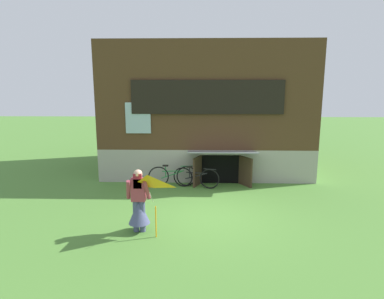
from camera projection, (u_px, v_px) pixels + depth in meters
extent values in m
plane|color=#4C7F33|center=(208.00, 214.00, 9.05)|extent=(60.00, 60.00, 0.00)
cube|color=#9E998E|center=(206.00, 153.00, 14.37)|extent=(8.03, 5.08, 1.23)
cube|color=#4C331E|center=(206.00, 94.00, 13.88)|extent=(8.03, 5.08, 3.89)
cube|color=black|center=(207.00, 97.00, 11.36)|extent=(5.36, 0.08, 1.18)
cube|color=#9EB7C6|center=(207.00, 97.00, 11.38)|extent=(5.20, 0.04, 1.06)
cube|color=#9EB7C6|center=(138.00, 118.00, 11.58)|extent=(0.90, 0.06, 1.10)
cube|color=black|center=(221.00, 169.00, 11.86)|extent=(1.40, 0.03, 1.05)
cube|color=#3D2B1E|center=(198.00, 171.00, 11.61)|extent=(0.32, 0.67, 1.05)
cube|color=#3D2B1E|center=(245.00, 171.00, 11.56)|extent=(0.42, 0.63, 1.05)
cube|color=gray|center=(222.00, 152.00, 11.19)|extent=(2.38, 1.09, 0.18)
cylinder|color=#474C75|center=(136.00, 216.00, 7.90)|extent=(0.14, 0.14, 0.79)
cylinder|color=#474C75|center=(142.00, 216.00, 7.90)|extent=(0.14, 0.14, 0.79)
cone|color=#474C75|center=(139.00, 211.00, 7.88)|extent=(0.52, 0.52, 0.59)
cube|color=#993847|center=(138.00, 190.00, 7.77)|extent=(0.34, 0.20, 0.56)
cylinder|color=#993847|center=(128.00, 190.00, 7.67)|extent=(0.17, 0.32, 0.52)
cylinder|color=#993847|center=(147.00, 190.00, 7.66)|extent=(0.17, 0.32, 0.52)
cube|color=maroon|center=(138.00, 181.00, 7.67)|extent=(0.20, 0.08, 0.36)
sphere|color=#D8AD8E|center=(138.00, 174.00, 7.70)|extent=(0.21, 0.21, 0.21)
pyramid|color=orange|center=(147.00, 190.00, 7.23)|extent=(0.84, 0.68, 0.48)
cylinder|color=beige|center=(151.00, 197.00, 7.53)|extent=(0.01, 0.51, 0.42)
cylinder|color=orange|center=(156.00, 222.00, 7.59)|extent=(0.03, 0.03, 0.77)
torus|color=black|center=(210.00, 179.00, 11.24)|extent=(0.70, 0.20, 0.71)
torus|color=black|center=(183.00, 177.00, 11.48)|extent=(0.70, 0.20, 0.71)
cylinder|color=black|center=(196.00, 173.00, 11.32)|extent=(0.71, 0.20, 0.04)
cylinder|color=black|center=(196.00, 176.00, 11.35)|extent=(0.77, 0.21, 0.29)
cylinder|color=black|center=(190.00, 172.00, 11.38)|extent=(0.04, 0.04, 0.40)
cube|color=black|center=(190.00, 167.00, 11.35)|extent=(0.20, 0.08, 0.05)
cylinder|color=black|center=(210.00, 169.00, 11.17)|extent=(0.44, 0.13, 0.03)
torus|color=black|center=(187.00, 176.00, 11.55)|extent=(0.73, 0.12, 0.73)
torus|color=black|center=(159.00, 177.00, 11.48)|extent=(0.73, 0.12, 0.73)
cylinder|color=#287A3D|center=(173.00, 171.00, 11.48)|extent=(0.75, 0.12, 0.04)
cylinder|color=#287A3D|center=(173.00, 174.00, 11.50)|extent=(0.82, 0.12, 0.30)
cylinder|color=#287A3D|center=(166.00, 171.00, 11.46)|extent=(0.04, 0.04, 0.41)
cube|color=black|center=(165.00, 166.00, 11.42)|extent=(0.20, 0.08, 0.05)
cylinder|color=#287A3D|center=(187.00, 166.00, 11.48)|extent=(0.44, 0.07, 0.03)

